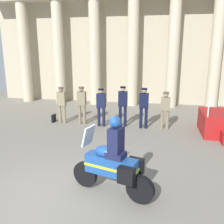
# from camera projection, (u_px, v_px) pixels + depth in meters

# --- Properties ---
(ground_plane) EXTENTS (28.00, 28.00, 0.00)m
(ground_plane) POSITION_uv_depth(u_px,v_px,m) (49.00, 199.00, 5.57)
(ground_plane) COLOR gray
(colonnade_backdrop) EXTENTS (15.67, 1.51, 7.48)m
(colonnade_backdrop) POSITION_uv_depth(u_px,v_px,m) (115.00, 40.00, 14.91)
(colonnade_backdrop) COLOR #B6AB91
(colonnade_backdrop) RESTS_ON ground_plane
(officer_in_row_0) EXTENTS (0.38, 0.24, 1.67)m
(officer_in_row_0) POSITION_uv_depth(u_px,v_px,m) (62.00, 102.00, 11.16)
(officer_in_row_0) COLOR #847A5B
(officer_in_row_0) RESTS_ON ground_plane
(officer_in_row_1) EXTENTS (0.38, 0.24, 1.71)m
(officer_in_row_1) POSITION_uv_depth(u_px,v_px,m) (82.00, 102.00, 10.99)
(officer_in_row_1) COLOR #7A7056
(officer_in_row_1) RESTS_ON ground_plane
(officer_in_row_2) EXTENTS (0.38, 0.24, 1.68)m
(officer_in_row_2) POSITION_uv_depth(u_px,v_px,m) (101.00, 104.00, 10.68)
(officer_in_row_2) COLOR #141938
(officer_in_row_2) RESTS_ON ground_plane
(officer_in_row_3) EXTENTS (0.38, 0.24, 1.78)m
(officer_in_row_3) POSITION_uv_depth(u_px,v_px,m) (123.00, 103.00, 10.64)
(officer_in_row_3) COLOR black
(officer_in_row_3) RESTS_ON ground_plane
(officer_in_row_4) EXTENTS (0.38, 0.24, 1.75)m
(officer_in_row_4) POSITION_uv_depth(u_px,v_px,m) (144.00, 105.00, 10.39)
(officer_in_row_4) COLOR black
(officer_in_row_4) RESTS_ON ground_plane
(officer_in_row_5) EXTENTS (0.38, 0.24, 1.60)m
(officer_in_row_5) POSITION_uv_depth(u_px,v_px,m) (165.00, 108.00, 10.29)
(officer_in_row_5) COLOR #7A7056
(officer_in_row_5) RESTS_ON ground_plane
(motorcycle_with_rider) EXTENTS (2.03, 0.92, 1.90)m
(motorcycle_with_rider) POSITION_uv_depth(u_px,v_px,m) (114.00, 163.00, 5.55)
(motorcycle_with_rider) COLOR black
(motorcycle_with_rider) RESTS_ON ground_plane
(briefcase_on_ground) EXTENTS (0.10, 0.32, 0.36)m
(briefcase_on_ground) POSITION_uv_depth(u_px,v_px,m) (54.00, 118.00, 11.53)
(briefcase_on_ground) COLOR black
(briefcase_on_ground) RESTS_ON ground_plane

